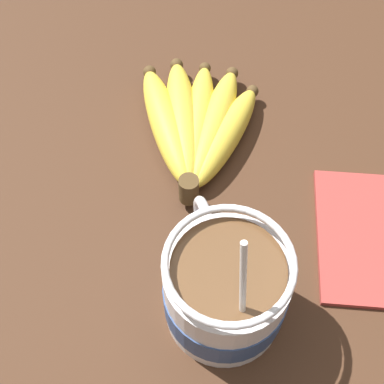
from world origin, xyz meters
TOP-DOWN VIEW (x-y plane):
  - table at (0.00, 0.00)cm, footprint 134.97×134.97cm
  - coffee_mug at (-9.25, 0.40)cm, footprint 14.10×10.47cm
  - banana_bunch at (10.86, -3.05)cm, footprint 19.63×13.49cm
  - napkin at (-6.11, -15.94)cm, footprint 17.26×14.64cm

SIDE VIEW (x-z plane):
  - table at x=0.00cm, z-range 0.00..2.67cm
  - napkin at x=-6.11cm, z-range 2.67..3.27cm
  - banana_bunch at x=10.86cm, z-range 2.29..6.34cm
  - coffee_mug at x=-9.25cm, z-range -1.09..15.23cm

